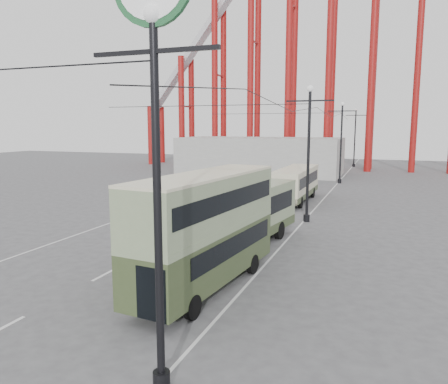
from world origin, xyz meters
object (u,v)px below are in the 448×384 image
at_px(lamp_post_near, 154,71).
at_px(double_decker_bus, 206,225).
at_px(single_decker_green, 234,217).
at_px(single_decker_cream, 296,183).
at_px(pedestrian, 221,224).

height_order(lamp_post_near, double_decker_bus, lamp_post_near).
relative_size(lamp_post_near, single_decker_green, 0.91).
relative_size(single_decker_green, single_decker_cream, 1.25).
height_order(single_decker_green, single_decker_cream, single_decker_green).
xyz_separation_m(double_decker_bus, single_decker_green, (-0.68, 5.46, -0.81)).
distance_m(lamp_post_near, single_decker_cream, 29.64).
bearing_deg(single_decker_green, double_decker_bus, -75.03).
bearing_deg(lamp_post_near, pedestrian, 105.16).
height_order(lamp_post_near, single_decker_cream, lamp_post_near).
distance_m(single_decker_green, single_decker_cream, 16.52).
xyz_separation_m(single_decker_green, pedestrian, (-1.56, 2.03, -0.91)).
distance_m(lamp_post_near, double_decker_bus, 8.81).
bearing_deg(double_decker_bus, pedestrian, 112.84).
bearing_deg(single_decker_cream, pedestrian, -95.23).
height_order(double_decker_bus, single_decker_cream, double_decker_bus).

